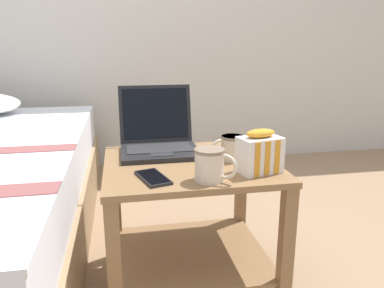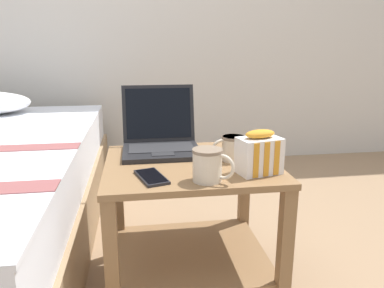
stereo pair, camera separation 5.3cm
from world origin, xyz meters
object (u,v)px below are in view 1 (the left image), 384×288
object	(u,v)px
mug_front_right	(232,147)
laptop	(158,139)
cell_phone	(153,177)
snack_bag	(260,153)
mug_front_left	(210,163)

from	to	relation	value
mug_front_right	laptop	bearing A→B (deg)	144.89
mug_front_right	cell_phone	bearing A→B (deg)	-154.56
mug_front_right	snack_bag	world-z (taller)	snack_bag
laptop	snack_bag	xyz separation A→B (m)	(0.31, -0.32, 0.02)
mug_front_left	mug_front_right	xyz separation A→B (m)	(0.13, 0.20, -0.01)
mug_front_left	cell_phone	bearing A→B (deg)	164.33
laptop	mug_front_right	distance (m)	0.31
laptop	cell_phone	xyz separation A→B (m)	(-0.05, -0.32, -0.05)
cell_phone	mug_front_right	bearing A→B (deg)	25.44
laptop	mug_front_left	xyz separation A→B (m)	(0.12, -0.37, 0.01)
laptop	cell_phone	world-z (taller)	laptop
laptop	snack_bag	distance (m)	0.45
mug_front_right	cell_phone	world-z (taller)	mug_front_right
laptop	cell_phone	size ratio (longest dim) A/B	1.79
laptop	snack_bag	bearing A→B (deg)	-46.62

